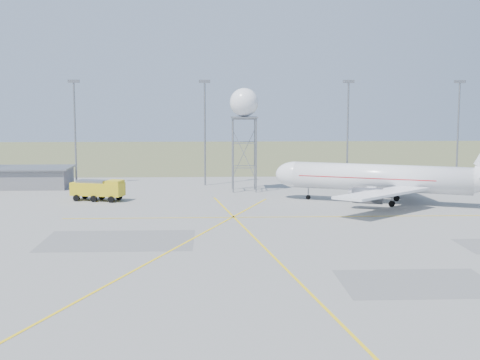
{
  "coord_description": "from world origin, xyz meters",
  "views": [
    {
      "loc": [
        -8.95,
        -64.05,
        16.88
      ],
      "look_at": [
        -4.32,
        40.0,
        4.17
      ],
      "focal_mm": 50.0,
      "sensor_mm": 36.0,
      "label": 1
    }
  ],
  "objects_px": {
    "radar_tower": "(244,134)",
    "fire_truck": "(99,191)",
    "baggage_tug": "(88,187)",
    "airliner_main": "(385,179)"
  },
  "relations": [
    {
      "from": "fire_truck",
      "to": "baggage_tug",
      "type": "height_order",
      "value": "fire_truck"
    },
    {
      "from": "baggage_tug",
      "to": "fire_truck",
      "type": "bearing_deg",
      "value": -70.41
    },
    {
      "from": "radar_tower",
      "to": "baggage_tug",
      "type": "distance_m",
      "value": 30.57
    },
    {
      "from": "fire_truck",
      "to": "radar_tower",
      "type": "bearing_deg",
      "value": 40.6
    },
    {
      "from": "radar_tower",
      "to": "fire_truck",
      "type": "distance_m",
      "value": 28.42
    },
    {
      "from": "airliner_main",
      "to": "fire_truck",
      "type": "bearing_deg",
      "value": 16.26
    },
    {
      "from": "radar_tower",
      "to": "fire_truck",
      "type": "xyz_separation_m",
      "value": [
        -24.72,
        -10.87,
        -8.87
      ]
    },
    {
      "from": "airliner_main",
      "to": "fire_truck",
      "type": "height_order",
      "value": "airliner_main"
    },
    {
      "from": "radar_tower",
      "to": "fire_truck",
      "type": "height_order",
      "value": "radar_tower"
    },
    {
      "from": "airliner_main",
      "to": "radar_tower",
      "type": "bearing_deg",
      "value": -13.46
    }
  ]
}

